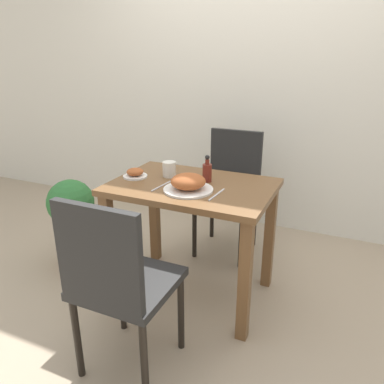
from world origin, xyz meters
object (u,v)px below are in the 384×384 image
at_px(food_plate, 188,183).
at_px(side_plate, 135,173).
at_px(chair_far, 230,184).
at_px(drink_cup, 169,169).
at_px(potted_plant_left, 72,216).
at_px(chair_near, 118,280).
at_px(sauce_bottle, 207,171).

distance_m(food_plate, side_plate, 0.41).
xyz_separation_m(chair_far, drink_cup, (-0.20, -0.60, 0.26)).
bearing_deg(chair_far, drink_cup, -108.65).
distance_m(side_plate, potted_plant_left, 0.66).
height_order(chair_far, food_plate, chair_far).
height_order(chair_near, food_plate, chair_near).
xyz_separation_m(chair_far, side_plate, (-0.39, -0.70, 0.24)).
height_order(food_plate, side_plate, food_plate).
relative_size(drink_cup, potted_plant_left, 0.14).
bearing_deg(sauce_bottle, potted_plant_left, -173.41).
distance_m(chair_far, potted_plant_left, 1.17).
height_order(food_plate, sauce_bottle, sauce_bottle).
relative_size(food_plate, potted_plant_left, 0.43).
height_order(chair_far, drink_cup, chair_far).
relative_size(chair_far, sauce_bottle, 5.64).
bearing_deg(chair_near, food_plate, -95.06).
relative_size(chair_far, drink_cup, 9.83).
bearing_deg(drink_cup, chair_near, -79.00).
bearing_deg(food_plate, sauce_bottle, 79.00).
distance_m(side_plate, drink_cup, 0.21).
height_order(drink_cup, potted_plant_left, drink_cup).
distance_m(chair_near, sauce_bottle, 0.86).
distance_m(chair_near, chair_far, 1.40).
xyz_separation_m(chair_near, chair_far, (0.05, 1.40, 0.00)).
bearing_deg(food_plate, chair_near, -95.06).
bearing_deg(side_plate, food_plate, -11.83).
xyz_separation_m(chair_far, food_plate, (0.01, -0.78, 0.26)).
distance_m(chair_near, side_plate, 0.82).
relative_size(chair_near, drink_cup, 9.83).
relative_size(chair_far, side_plate, 6.18).
height_order(sauce_bottle, potted_plant_left, sauce_bottle).
bearing_deg(potted_plant_left, chair_far, 37.29).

